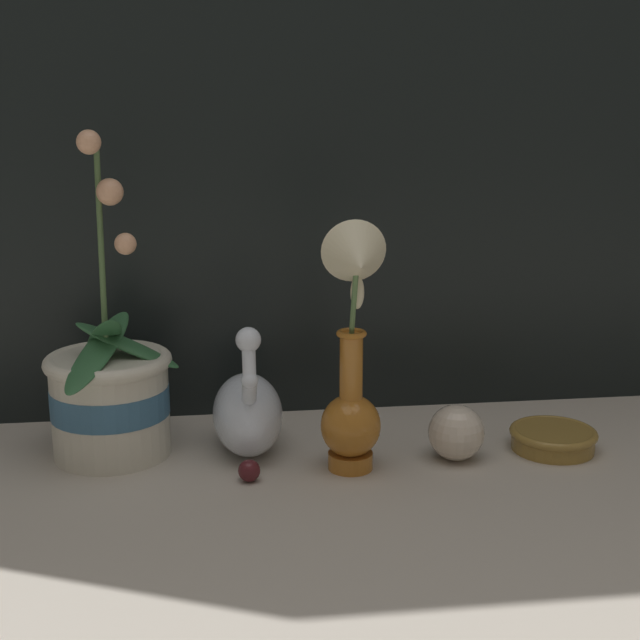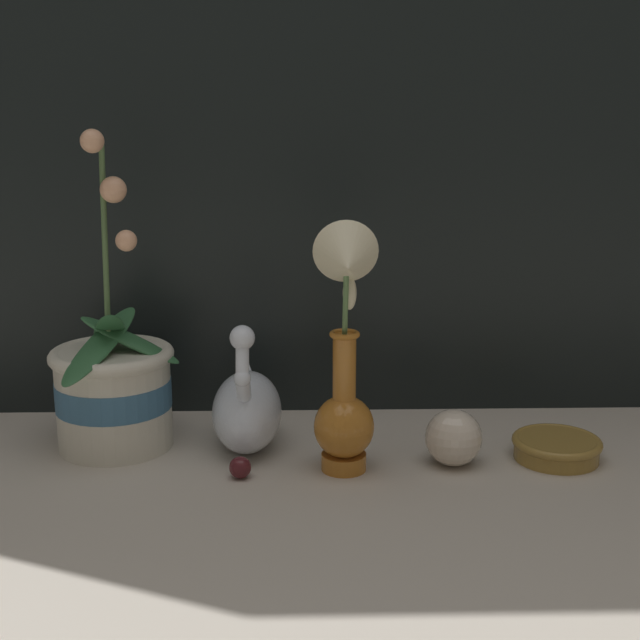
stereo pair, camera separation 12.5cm
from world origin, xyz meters
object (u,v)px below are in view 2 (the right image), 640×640
Objects in this scene: swan_figurine at (247,407)px; glass_sphere at (454,438)px; blue_vase at (345,366)px; amber_dish at (557,447)px; orchid_potted_plant at (113,386)px.

swan_figurine reaches higher than glass_sphere.
blue_vase is 0.19m from glass_sphere.
amber_dish is at bearing -7.16° from swan_figurine.
swan_figurine is at bearing -3.16° from orchid_potted_plant.
amber_dish is at bearing 8.24° from blue_vase.
blue_vase reaches higher than swan_figurine.
glass_sphere reaches higher than amber_dish.
glass_sphere is (0.15, 0.03, -0.11)m from blue_vase.
blue_vase reaches higher than amber_dish.
amber_dish is at bearing -5.94° from orchid_potted_plant.
swan_figurine reaches higher than amber_dish.
orchid_potted_plant is at bearing 161.60° from blue_vase.
blue_vase is 2.76× the size of amber_dish.
orchid_potted_plant is 5.74× the size of glass_sphere.
blue_vase is (0.33, -0.11, 0.06)m from orchid_potted_plant.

